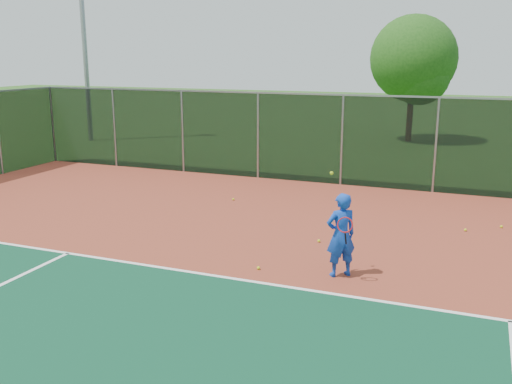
# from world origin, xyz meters

# --- Properties ---
(court_apron) EXTENTS (30.00, 20.00, 0.02)m
(court_apron) POSITION_xyz_m (0.00, 2.00, 0.01)
(court_apron) COLOR brown
(court_apron) RESTS_ON ground
(fence_back) EXTENTS (30.00, 0.06, 3.03)m
(fence_back) POSITION_xyz_m (0.00, 12.00, 1.56)
(fence_back) COLOR black
(fence_back) RESTS_ON court_apron
(tennis_player) EXTENTS (0.73, 0.76, 2.08)m
(tennis_player) POSITION_xyz_m (-1.11, 3.95, 0.87)
(tennis_player) COLOR #133FB3
(tennis_player) RESTS_ON court_apron
(practice_ball_0) EXTENTS (0.07, 0.07, 0.07)m
(practice_ball_0) POSITION_xyz_m (-2.04, 5.80, 0.06)
(practice_ball_0) COLOR #C4D719
(practice_ball_0) RESTS_ON court_apron
(practice_ball_1) EXTENTS (0.07, 0.07, 0.07)m
(practice_ball_1) POSITION_xyz_m (-2.73, 3.65, 0.06)
(practice_ball_1) COLOR #C4D719
(practice_ball_1) RESTS_ON court_apron
(practice_ball_2) EXTENTS (0.07, 0.07, 0.07)m
(practice_ball_2) POSITION_xyz_m (-5.49, 8.67, 0.06)
(practice_ball_2) COLOR #C4D719
(practice_ball_2) RESTS_ON court_apron
(practice_ball_4) EXTENTS (0.07, 0.07, 0.07)m
(practice_ball_4) POSITION_xyz_m (1.96, 8.59, 0.06)
(practice_ball_4) COLOR #C4D719
(practice_ball_4) RESTS_ON court_apron
(practice_ball_5) EXTENTS (0.07, 0.07, 0.07)m
(practice_ball_5) POSITION_xyz_m (1.12, 7.96, 0.06)
(practice_ball_5) COLOR #C4D719
(practice_ball_5) RESTS_ON court_apron
(tree_back_left) EXTENTS (4.25, 4.25, 6.24)m
(tree_back_left) POSITION_xyz_m (-2.01, 23.02, 3.91)
(tree_back_left) COLOR #3D2316
(tree_back_left) RESTS_ON ground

